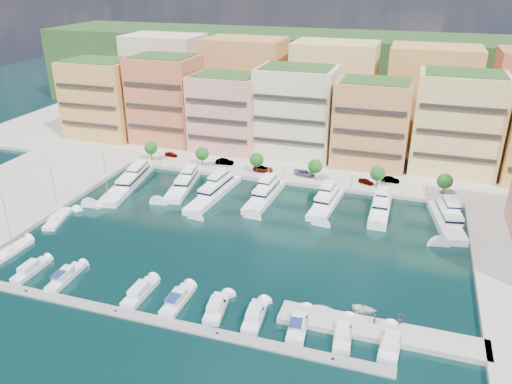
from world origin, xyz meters
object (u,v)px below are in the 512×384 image
(tender_2, at_px, (364,309))
(car_0, at_px, (171,154))
(yacht_2, at_px, (215,191))
(lamppost_0, at_px, (160,155))
(yacht_5, at_px, (381,207))
(cruiser_3, at_px, (140,293))
(tree_5, at_px, (445,181))
(tender_0, at_px, (323,309))
(yacht_4, at_px, (326,202))
(lamppost_4, at_px, (427,186))
(sailboat_0, at_px, (12,251))
(cruiser_6, at_px, (255,316))
(yacht_0, at_px, (130,181))
(person_1, at_px, (399,319))
(cruiser_7, at_px, (298,325))
(yacht_3, at_px, (265,194))
(cruiser_1, at_px, (65,277))
(yacht_1, at_px, (184,184))
(cruiser_0, at_px, (31,270))
(car_3, at_px, (304,173))
(cruiser_8, at_px, (343,334))
(car_4, at_px, (366,181))
(sailboat_2, at_px, (108,200))
(tree_2, at_px, (257,160))
(lamppost_3, at_px, (352,177))
(yacht_6, at_px, (447,218))
(cruiser_5, at_px, (216,308))
(car_2, at_px, (263,169))
(lamppost_1, at_px, (219,162))
(tree_4, at_px, (378,174))
(tree_3, at_px, (315,166))
(sailboat_1, at_px, (57,219))
(cruiser_9, at_px, (391,344))
(cruiser_4, at_px, (177,300))
(car_1, at_px, (225,162))
(person_0, at_px, (375,319))

(tender_2, height_order, car_0, car_0)
(yacht_2, bearing_deg, lamppost_0, 149.44)
(yacht_5, xyz_separation_m, cruiser_3, (-36.72, -46.30, -0.66))
(tree_5, xyz_separation_m, tender_0, (-19.50, -52.50, -4.38))
(yacht_4, bearing_deg, lamppost_4, 25.04)
(sailboat_0, bearing_deg, cruiser_6, -5.35)
(lamppost_4, xyz_separation_m, yacht_0, (-73.71, -13.89, -2.62))
(tender_0, bearing_deg, yacht_4, 6.47)
(lamppost_4, bearing_deg, person_1, -93.86)
(cruiser_7, bearing_deg, yacht_3, 113.12)
(yacht_5, relative_size, cruiser_1, 1.75)
(cruiser_3, bearing_deg, lamppost_0, 114.50)
(yacht_1, relative_size, yacht_3, 1.02)
(cruiser_0, relative_size, car_3, 1.53)
(cruiser_8, distance_m, car_4, 59.68)
(tender_0, xyz_separation_m, car_4, (0.68, 53.98, 1.31))
(yacht_4, height_order, car_4, yacht_4)
(lamppost_0, xyz_separation_m, sailboat_2, (-1.46, -24.43, -3.51))
(lamppost_4, bearing_deg, yacht_0, -169.33)
(car_4, bearing_deg, yacht_2, 137.02)
(yacht_3, xyz_separation_m, tender_0, (22.07, -39.23, -0.85))
(tree_2, relative_size, lamppost_3, 1.35)
(cruiser_1, bearing_deg, cruiser_6, 0.05)
(yacht_6, relative_size, cruiser_6, 2.42)
(lamppost_0, distance_m, cruiser_5, 68.54)
(person_1, bearing_deg, car_2, -95.56)
(lamppost_1, relative_size, sailboat_0, 0.32)
(tree_4, distance_m, lamppost_3, 6.49)
(tree_2, distance_m, car_0, 28.55)
(tree_3, xyz_separation_m, cruiser_1, (-33.95, -58.12, -4.17))
(cruiser_6, bearing_deg, sailboat_1, 160.10)
(cruiser_1, bearing_deg, yacht_6, 33.95)
(yacht_3, height_order, cruiser_9, yacht_3)
(tree_2, height_order, cruiser_4, tree_2)
(tree_4, distance_m, cruiser_4, 64.39)
(car_1, bearing_deg, car_0, 78.09)
(yacht_0, height_order, car_2, yacht_0)
(person_0, bearing_deg, cruiser_8, 106.97)
(tree_3, bearing_deg, lamppost_3, -12.95)
(cruiser_6, distance_m, sailboat_1, 56.40)
(yacht_5, bearing_deg, yacht_4, -175.57)
(lamppost_1, height_order, cruiser_8, lamppost_1)
(cruiser_3, bearing_deg, tree_3, 72.28)
(yacht_3, height_order, cruiser_0, yacht_3)
(lamppost_3, bearing_deg, sailboat_1, -148.90)
(car_3, bearing_deg, cruiser_8, -153.17)
(cruiser_8, height_order, car_0, car_0)
(tender_2, bearing_deg, lamppost_4, -11.11)
(tree_5, xyz_separation_m, car_4, (-18.82, 1.48, -3.08))
(cruiser_3, relative_size, car_0, 2.21)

